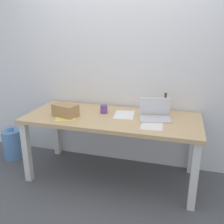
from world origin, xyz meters
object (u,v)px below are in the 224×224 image
(computer_mouse, at_px, (63,103))
(cardboard_box, at_px, (65,110))
(laptop_right, at_px, (155,115))
(coffee_mug, at_px, (104,109))
(beer_bottle, at_px, (165,106))
(desk, at_px, (112,124))
(water_cooler_jug, at_px, (12,144))

(computer_mouse, bearing_deg, cardboard_box, -69.30)
(laptop_right, relative_size, cardboard_box, 1.39)
(laptop_right, bearing_deg, coffee_mug, 175.92)
(beer_bottle, distance_m, coffee_mug, 0.68)
(desk, relative_size, beer_bottle, 7.98)
(desk, height_order, cardboard_box, cardboard_box)
(desk, relative_size, water_cooler_jug, 4.32)
(coffee_mug, bearing_deg, computer_mouse, 163.04)
(beer_bottle, distance_m, water_cooler_jug, 2.04)
(desk, bearing_deg, coffee_mug, 143.83)
(cardboard_box, relative_size, water_cooler_jug, 0.60)
(computer_mouse, bearing_deg, coffee_mug, -26.73)
(cardboard_box, bearing_deg, coffee_mug, 30.54)
(laptop_right, distance_m, coffee_mug, 0.58)
(desk, relative_size, cardboard_box, 7.23)
(laptop_right, distance_m, cardboard_box, 0.96)
(computer_mouse, relative_size, coffee_mug, 1.05)
(desk, height_order, water_cooler_jug, desk)
(computer_mouse, relative_size, water_cooler_jug, 0.23)
(desk, relative_size, computer_mouse, 18.80)
(computer_mouse, bearing_deg, beer_bottle, -10.34)
(desk, xyz_separation_m, computer_mouse, (-0.72, 0.27, 0.11))
(cardboard_box, height_order, coffee_mug, cardboard_box)
(laptop_right, xyz_separation_m, computer_mouse, (-1.18, 0.22, -0.03))
(desk, height_order, coffee_mug, coffee_mug)
(computer_mouse, height_order, coffee_mug, coffee_mug)
(beer_bottle, bearing_deg, cardboard_box, -159.29)
(cardboard_box, relative_size, coffee_mug, 2.74)
(computer_mouse, bearing_deg, desk, -30.38)
(laptop_right, height_order, water_cooler_jug, laptop_right)
(desk, relative_size, coffee_mug, 19.79)
(beer_bottle, xyz_separation_m, cardboard_box, (-1.03, -0.39, -0.02))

